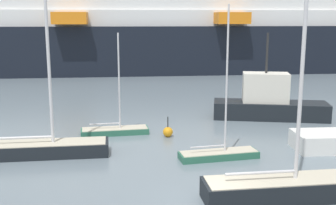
# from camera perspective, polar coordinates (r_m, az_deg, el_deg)

# --- Properties ---
(sailboat_0) EXTENTS (6.79, 1.93, 13.42)m
(sailboat_0) POSITION_cam_1_polar(r_m,az_deg,el_deg) (18.55, 15.33, -10.62)
(sailboat_0) COLOR black
(sailboat_0) RESTS_ON ground_plane
(sailboat_1) EXTENTS (4.38, 1.44, 8.17)m
(sailboat_1) POSITION_cam_1_polar(r_m,az_deg,el_deg) (23.05, 6.92, -6.66)
(sailboat_1) COLOR #2D6B51
(sailboat_1) RESTS_ON ground_plane
(sailboat_2) EXTENTS (7.21, 1.98, 13.44)m
(sailboat_2) POSITION_cam_1_polar(r_m,az_deg,el_deg) (24.19, -16.61, -5.50)
(sailboat_2) COLOR black
(sailboat_2) RESTS_ON ground_plane
(sailboat_3) EXTENTS (4.40, 1.35, 6.57)m
(sailboat_3) POSITION_cam_1_polar(r_m,az_deg,el_deg) (27.82, -7.21, -3.64)
(sailboat_3) COLOR #2D6B51
(sailboat_3) RESTS_ON ground_plane
(fishing_boat_1) EXTENTS (8.76, 4.71, 6.41)m
(fishing_boat_1) POSITION_cam_1_polar(r_m,az_deg,el_deg) (32.51, 13.49, 0.02)
(fishing_boat_1) COLOR black
(fishing_boat_1) RESTS_ON ground_plane
(channel_buoy_1) EXTENTS (0.64, 0.64, 1.31)m
(channel_buoy_1) POSITION_cam_1_polar(r_m,az_deg,el_deg) (26.94, -0.02, -4.00)
(channel_buoy_1) COLOR orange
(channel_buoy_1) RESTS_ON ground_plane
(cruise_ship) EXTENTS (117.24, 23.70, 22.71)m
(cruise_ship) POSITION_cam_1_polar(r_m,az_deg,el_deg) (62.28, -2.83, 11.25)
(cruise_ship) COLOR black
(cruise_ship) RESTS_ON ground_plane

